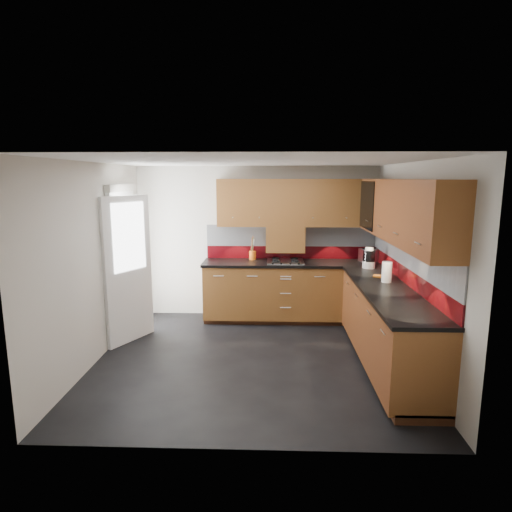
{
  "coord_description": "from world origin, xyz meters",
  "views": [
    {
      "loc": [
        0.22,
        -4.98,
        2.21
      ],
      "look_at": [
        0.03,
        0.65,
        1.18
      ],
      "focal_mm": 30.0,
      "sensor_mm": 36.0,
      "label": 1
    }
  ],
  "objects_px": {
    "utensil_pot": "(253,254)",
    "food_processor": "(369,259)",
    "toaster": "(369,255)",
    "gas_hob": "(285,261)"
  },
  "relations": [
    {
      "from": "toaster",
      "to": "food_processor",
      "type": "relative_size",
      "value": 1.07
    },
    {
      "from": "toaster",
      "to": "food_processor",
      "type": "xyz_separation_m",
      "value": [
        -0.11,
        -0.5,
        0.04
      ]
    },
    {
      "from": "gas_hob",
      "to": "food_processor",
      "type": "relative_size",
      "value": 1.87
    },
    {
      "from": "gas_hob",
      "to": "utensil_pot",
      "type": "height_order",
      "value": "utensil_pot"
    },
    {
      "from": "gas_hob",
      "to": "toaster",
      "type": "distance_m",
      "value": 1.3
    },
    {
      "from": "utensil_pot",
      "to": "food_processor",
      "type": "height_order",
      "value": "utensil_pot"
    },
    {
      "from": "gas_hob",
      "to": "utensil_pot",
      "type": "xyz_separation_m",
      "value": [
        -0.51,
        0.2,
        0.07
      ]
    },
    {
      "from": "gas_hob",
      "to": "toaster",
      "type": "xyz_separation_m",
      "value": [
        1.3,
        0.11,
        0.08
      ]
    },
    {
      "from": "utensil_pot",
      "to": "toaster",
      "type": "height_order",
      "value": "utensil_pot"
    },
    {
      "from": "utensil_pot",
      "to": "food_processor",
      "type": "bearing_deg",
      "value": -19.28
    }
  ]
}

